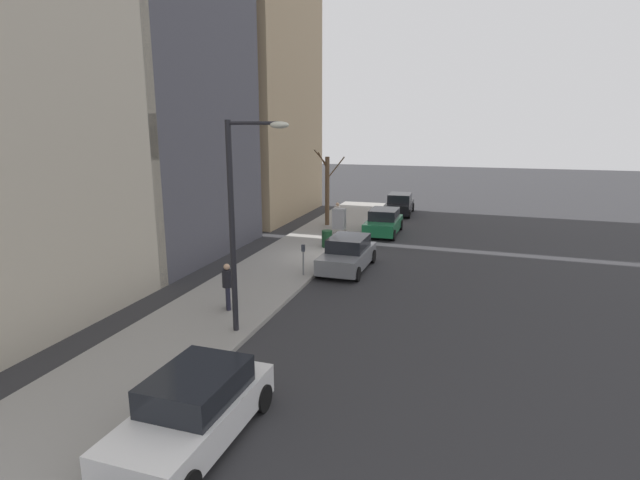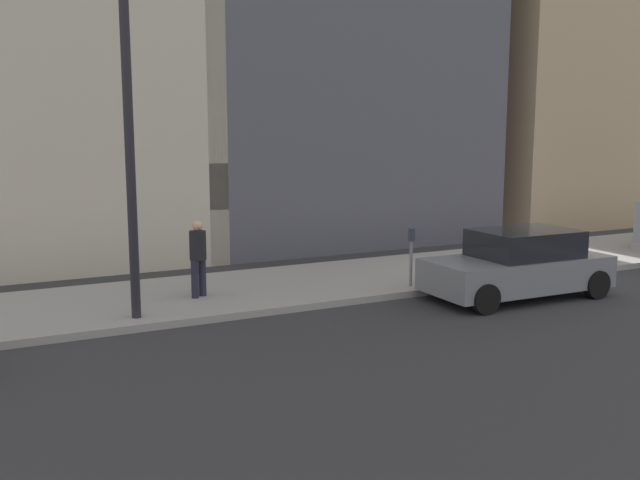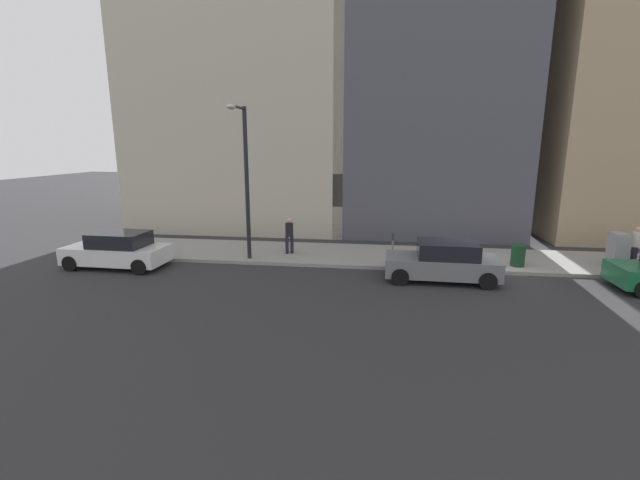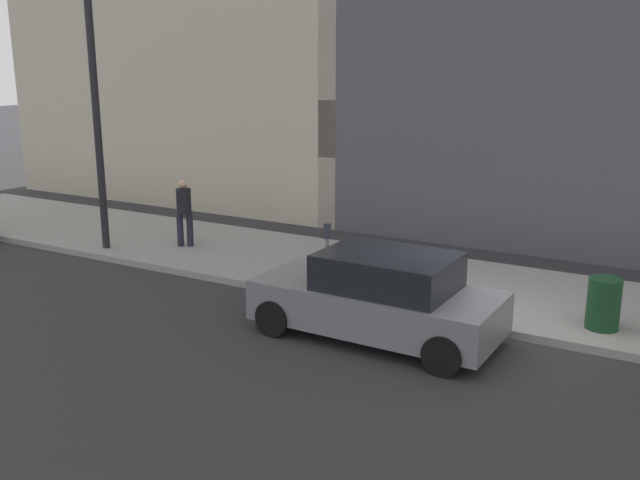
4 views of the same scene
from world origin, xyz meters
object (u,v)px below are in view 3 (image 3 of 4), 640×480
(streetlamp, at_px, (244,171))
(pedestrian_midblock, at_px, (289,234))
(utility_box, at_px, (618,251))
(trash_bin, at_px, (518,255))
(parked_car_white, at_px, (118,250))
(parking_meter, at_px, (393,245))
(pedestrian_near_meter, at_px, (636,244))
(parked_car_grey, at_px, (443,262))

(streetlamp, distance_m, pedestrian_midblock, 3.60)
(utility_box, relative_size, trash_bin, 1.59)
(parked_car_white, xyz_separation_m, pedestrian_midblock, (2.76, -6.84, 0.35))
(parking_meter, xyz_separation_m, pedestrian_near_meter, (1.17, -9.98, 0.11))
(streetlamp, height_order, pedestrian_midblock, streetlamp)
(parking_meter, distance_m, utility_box, 9.20)
(parked_car_white, relative_size, streetlamp, 0.65)
(parked_car_white, relative_size, trash_bin, 4.71)
(trash_bin, bearing_deg, utility_box, -84.26)
(parked_car_white, bearing_deg, pedestrian_near_meter, -81.35)
(parked_car_grey, relative_size, trash_bin, 4.70)
(streetlamp, height_order, pedestrian_near_meter, streetlamp)
(utility_box, height_order, pedestrian_midblock, pedestrian_midblock)
(pedestrian_near_meter, bearing_deg, streetlamp, 142.66)
(parked_car_white, distance_m, pedestrian_near_meter, 21.68)
(parked_car_white, bearing_deg, parked_car_grey, -88.35)
(pedestrian_midblock, bearing_deg, parked_car_grey, -52.93)
(streetlamp, bearing_deg, pedestrian_near_meter, -85.28)
(parked_car_white, relative_size, pedestrian_near_meter, 2.56)
(parking_meter, distance_m, pedestrian_midblock, 4.83)
(parking_meter, relative_size, streetlamp, 0.21)
(parked_car_grey, relative_size, pedestrian_midblock, 2.55)
(parked_car_grey, distance_m, trash_bin, 3.85)
(streetlamp, distance_m, pedestrian_near_meter, 16.57)
(parked_car_grey, relative_size, streetlamp, 0.65)
(parked_car_white, height_order, pedestrian_near_meter, pedestrian_near_meter)
(streetlamp, distance_m, trash_bin, 11.97)
(streetlamp, bearing_deg, parking_meter, -88.47)
(parking_meter, bearing_deg, pedestrian_midblock, 75.76)
(utility_box, distance_m, pedestrian_near_meter, 0.91)
(parked_car_grey, height_order, streetlamp, streetlamp)
(parked_car_grey, height_order, pedestrian_near_meter, pedestrian_near_meter)
(parked_car_grey, relative_size, parking_meter, 3.14)
(parking_meter, distance_m, streetlamp, 6.97)
(parked_car_grey, xyz_separation_m, parking_meter, (1.51, 1.86, 0.24))
(parked_car_white, distance_m, pedestrian_midblock, 7.38)
(parking_meter, bearing_deg, parked_car_grey, -128.94)
(streetlamp, relative_size, pedestrian_near_meter, 3.92)
(parked_car_grey, height_order, pedestrian_midblock, pedestrian_midblock)
(parked_car_grey, relative_size, parked_car_white, 1.00)
(pedestrian_near_meter, bearing_deg, trash_bin, 146.52)
(parked_car_white, distance_m, trash_bin, 16.82)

